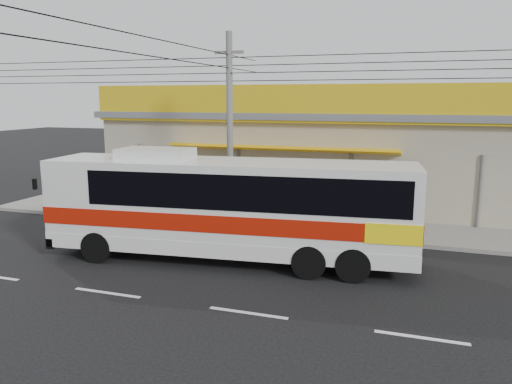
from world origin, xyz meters
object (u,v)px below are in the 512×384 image
at_px(motorbike_dark, 193,197).
at_px(utility_pole, 229,68).
at_px(motorbike_red, 169,207).
at_px(coach_bus, 234,203).

relative_size(motorbike_dark, utility_pole, 0.05).
bearing_deg(motorbike_red, motorbike_dark, -13.51).
bearing_deg(motorbike_red, coach_bus, -137.04).
height_order(motorbike_red, motorbike_dark, motorbike_dark).
distance_m(motorbike_red, utility_pole, 6.51).
relative_size(coach_bus, utility_pole, 0.35).
xyz_separation_m(motorbike_red, motorbike_dark, (0.28, 1.77, 0.09)).
distance_m(coach_bus, utility_pole, 5.76).
distance_m(motorbike_dark, utility_pole, 6.75).
bearing_deg(coach_bus, utility_pole, 107.31).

